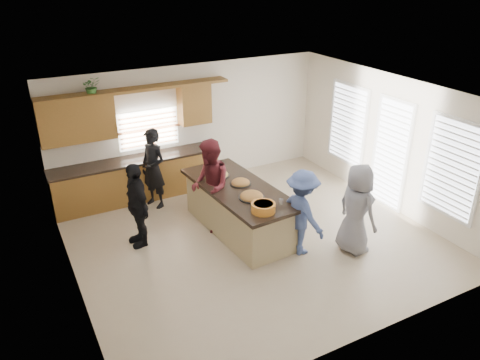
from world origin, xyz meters
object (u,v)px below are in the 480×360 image
woman_left_back (153,169)px  woman_right_back (302,213)px  woman_right_front (357,209)px  island (239,210)px  salad_bowl (263,207)px  woman_left_front (137,205)px  woman_left_mid (210,186)px

woman_left_back → woman_right_back: (1.74, -2.95, -0.06)m
woman_left_back → woman_right_front: size_ratio=1.02×
woman_left_back → woman_right_back: size_ratio=1.08×
island → salad_bowl: (-0.08, -1.04, 0.58)m
salad_bowl → woman_right_front: bearing=-18.9°
woman_left_front → salad_bowl: bearing=47.1°
woman_left_front → woman_right_back: size_ratio=1.02×
salad_bowl → woman_right_back: woman_right_back is taller
island → woman_left_mid: 0.73m
island → woman_right_front: woman_right_front is taller
woman_left_front → woman_left_back: bearing=147.5°
salad_bowl → woman_left_mid: bearing=104.0°
woman_right_front → woman_left_back: bearing=33.8°
woman_left_back → woman_left_front: size_ratio=1.06×
woman_left_back → woman_left_front: 1.52m
salad_bowl → woman_left_mid: size_ratio=0.23×
woman_right_back → woman_right_front: 0.98m
salad_bowl → woman_left_front: size_ratio=0.26×
island → woman_left_front: size_ratio=1.70×
woman_left_mid → woman_left_front: (-1.42, 0.11, -0.10)m
woman_left_back → woman_right_back: 3.43m
woman_left_back → woman_right_front: bearing=12.5°
woman_left_back → woman_left_front: (-0.76, -1.32, -0.05)m
island → woman_left_front: (-1.85, 0.47, 0.36)m
salad_bowl → island: bearing=85.8°
woman_left_mid → woman_right_back: woman_left_mid is taller
island → woman_right_back: woman_right_back is taller
salad_bowl → woman_right_back: bearing=-9.7°
woman_left_mid → woman_right_front: (1.95, -1.95, -0.07)m
island → woman_left_front: bearing=161.9°
salad_bowl → woman_left_back: size_ratio=0.24×
woman_left_back → island: bearing=6.3°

